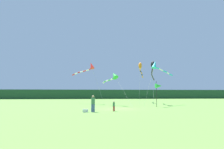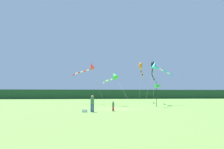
{
  "view_description": "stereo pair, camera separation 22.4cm",
  "coord_description": "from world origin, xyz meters",
  "px_view_note": "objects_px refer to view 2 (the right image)",
  "views": [
    {
      "loc": [
        -3.42,
        -24.16,
        1.92
      ],
      "look_at": [
        0.0,
        6.0,
        4.9
      ],
      "focal_mm": 30.96,
      "sensor_mm": 36.0,
      "label": 1
    },
    {
      "loc": [
        -3.2,
        -24.18,
        1.92
      ],
      "look_at": [
        0.0,
        6.0,
        4.9
      ],
      "focal_mm": 30.96,
      "sensor_mm": 36.0,
      "label": 2
    }
  ],
  "objects_px": {
    "cooler_box": "(85,111)",
    "kite_black": "(153,67)",
    "kite_cyan": "(157,66)",
    "kite_green": "(114,76)",
    "person_child": "(113,106)",
    "person_adult": "(92,103)",
    "kite_orange": "(141,67)",
    "banner_flag_pole": "(159,86)",
    "kite_red": "(90,67)"
  },
  "relations": [
    {
      "from": "banner_flag_pole",
      "to": "person_adult",
      "type": "bearing_deg",
      "value": -146.26
    },
    {
      "from": "kite_green",
      "to": "kite_red",
      "type": "bearing_deg",
      "value": 127.4
    },
    {
      "from": "kite_red",
      "to": "kite_black",
      "type": "bearing_deg",
      "value": -17.15
    },
    {
      "from": "person_child",
      "to": "kite_red",
      "type": "height_order",
      "value": "kite_red"
    },
    {
      "from": "person_adult",
      "to": "kite_black",
      "type": "relative_size",
      "value": 0.23
    },
    {
      "from": "kite_black",
      "to": "kite_red",
      "type": "bearing_deg",
      "value": 162.85
    },
    {
      "from": "kite_cyan",
      "to": "kite_green",
      "type": "xyz_separation_m",
      "value": [
        -7.25,
        -0.08,
        -1.79
      ]
    },
    {
      "from": "kite_cyan",
      "to": "kite_green",
      "type": "bearing_deg",
      "value": -179.34
    },
    {
      "from": "banner_flag_pole",
      "to": "kite_green",
      "type": "xyz_separation_m",
      "value": [
        -5.93,
        4.26,
        1.75
      ]
    },
    {
      "from": "kite_orange",
      "to": "kite_cyan",
      "type": "distance_m",
      "value": 8.4
    },
    {
      "from": "person_child",
      "to": "kite_orange",
      "type": "height_order",
      "value": "kite_orange"
    },
    {
      "from": "cooler_box",
      "to": "kite_black",
      "type": "distance_m",
      "value": 17.82
    },
    {
      "from": "kite_black",
      "to": "kite_green",
      "type": "relative_size",
      "value": 0.97
    },
    {
      "from": "kite_green",
      "to": "kite_cyan",
      "type": "bearing_deg",
      "value": 0.66
    },
    {
      "from": "person_child",
      "to": "kite_black",
      "type": "height_order",
      "value": "kite_black"
    },
    {
      "from": "kite_black",
      "to": "kite_green",
      "type": "height_order",
      "value": "kite_black"
    },
    {
      "from": "person_adult",
      "to": "kite_cyan",
      "type": "height_order",
      "value": "kite_cyan"
    },
    {
      "from": "kite_orange",
      "to": "kite_green",
      "type": "relative_size",
      "value": 1.09
    },
    {
      "from": "cooler_box",
      "to": "person_adult",
      "type": "bearing_deg",
      "value": 0.56
    },
    {
      "from": "cooler_box",
      "to": "kite_cyan",
      "type": "distance_m",
      "value": 16.83
    },
    {
      "from": "kite_orange",
      "to": "kite_green",
      "type": "distance_m",
      "value": 11.1
    },
    {
      "from": "kite_red",
      "to": "person_adult",
      "type": "bearing_deg",
      "value": -88.19
    },
    {
      "from": "kite_black",
      "to": "person_child",
      "type": "bearing_deg",
      "value": -125.71
    },
    {
      "from": "kite_green",
      "to": "kite_red",
      "type": "xyz_separation_m",
      "value": [
        -3.91,
        5.11,
        2.13
      ]
    },
    {
      "from": "kite_orange",
      "to": "kite_red",
      "type": "height_order",
      "value": "kite_orange"
    },
    {
      "from": "kite_black",
      "to": "kite_red",
      "type": "relative_size",
      "value": 0.97
    },
    {
      "from": "kite_orange",
      "to": "cooler_box",
      "type": "bearing_deg",
      "value": -119.93
    },
    {
      "from": "person_child",
      "to": "cooler_box",
      "type": "relative_size",
      "value": 1.95
    },
    {
      "from": "banner_flag_pole",
      "to": "kite_black",
      "type": "relative_size",
      "value": 0.48
    },
    {
      "from": "person_child",
      "to": "kite_orange",
      "type": "distance_m",
      "value": 20.98
    },
    {
      "from": "cooler_box",
      "to": "kite_black",
      "type": "xyz_separation_m",
      "value": [
        11.31,
        12.22,
        6.34
      ]
    },
    {
      "from": "kite_orange",
      "to": "banner_flag_pole",
      "type": "bearing_deg",
      "value": -93.52
    },
    {
      "from": "person_child",
      "to": "kite_cyan",
      "type": "bearing_deg",
      "value": 49.64
    },
    {
      "from": "cooler_box",
      "to": "banner_flag_pole",
      "type": "height_order",
      "value": "banner_flag_pole"
    },
    {
      "from": "cooler_box",
      "to": "kite_orange",
      "type": "relative_size",
      "value": 0.07
    },
    {
      "from": "cooler_box",
      "to": "kite_green",
      "type": "height_order",
      "value": "kite_green"
    },
    {
      "from": "person_child",
      "to": "kite_red",
      "type": "distance_m",
      "value": 16.4
    },
    {
      "from": "cooler_box",
      "to": "kite_cyan",
      "type": "relative_size",
      "value": 0.08
    },
    {
      "from": "cooler_box",
      "to": "kite_red",
      "type": "height_order",
      "value": "kite_red"
    },
    {
      "from": "kite_cyan",
      "to": "kite_green",
      "type": "distance_m",
      "value": 7.47
    },
    {
      "from": "banner_flag_pole",
      "to": "kite_cyan",
      "type": "relative_size",
      "value": 0.49
    },
    {
      "from": "cooler_box",
      "to": "kite_black",
      "type": "bearing_deg",
      "value": 47.21
    },
    {
      "from": "person_adult",
      "to": "kite_green",
      "type": "xyz_separation_m",
      "value": [
        3.42,
        10.5,
        3.74
      ]
    },
    {
      "from": "person_child",
      "to": "kite_red",
      "type": "xyz_separation_m",
      "value": [
        -2.75,
        14.93,
        6.21
      ]
    },
    {
      "from": "banner_flag_pole",
      "to": "kite_orange",
      "type": "bearing_deg",
      "value": 86.48
    },
    {
      "from": "person_child",
      "to": "kite_black",
      "type": "bearing_deg",
      "value": 54.29
    },
    {
      "from": "person_adult",
      "to": "kite_red",
      "type": "bearing_deg",
      "value": 91.81
    },
    {
      "from": "banner_flag_pole",
      "to": "kite_green",
      "type": "relative_size",
      "value": 0.47
    },
    {
      "from": "kite_green",
      "to": "kite_red",
      "type": "distance_m",
      "value": 6.78
    },
    {
      "from": "cooler_box",
      "to": "kite_red",
      "type": "relative_size",
      "value": 0.07
    }
  ]
}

